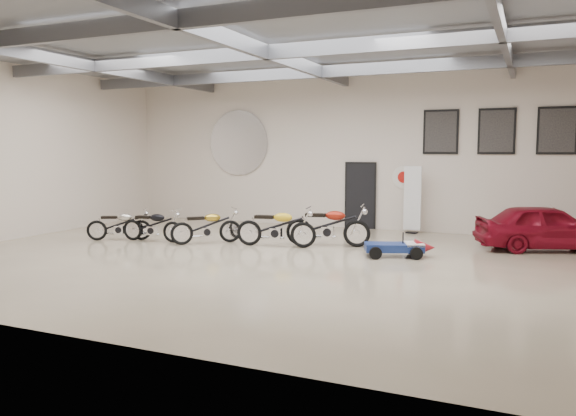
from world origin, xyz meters
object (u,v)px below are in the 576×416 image
at_px(motorcycle_yellow, 276,226).
at_px(go_kart, 400,244).
at_px(motorcycle_red, 328,225).
at_px(motorcycle_black, 152,225).
at_px(banner_stand, 412,201).
at_px(motorcycle_gold, 206,226).
at_px(vintage_car, 546,227).
at_px(motorcycle_silver, 119,224).

xyz_separation_m(motorcycle_yellow, go_kart, (3.33, -0.10, -0.24)).
bearing_deg(motorcycle_red, motorcycle_black, -176.56).
xyz_separation_m(banner_stand, motorcycle_gold, (-4.78, -4.17, -0.50)).
bearing_deg(motorcycle_black, motorcycle_yellow, 4.14).
bearing_deg(motorcycle_yellow, vintage_car, 9.63).
relative_size(motorcycle_yellow, vintage_car, 0.61).
bearing_deg(motorcycle_red, motorcycle_yellow, -163.63).
relative_size(motorcycle_black, motorcycle_red, 0.82).
distance_m(motorcycle_yellow, motorcycle_red, 1.38).
bearing_deg(motorcycle_gold, banner_stand, -1.34).
relative_size(motorcycle_silver, motorcycle_yellow, 0.84).
height_order(banner_stand, go_kart, banner_stand).
bearing_deg(go_kart, banner_stand, 76.01).
bearing_deg(banner_stand, motorcycle_yellow, -117.40).
distance_m(motorcycle_silver, motorcycle_red, 5.93).
relative_size(motorcycle_black, motorcycle_gold, 0.96).
xyz_separation_m(motorcycle_gold, go_kart, (5.28, 0.23, -0.19)).
bearing_deg(vintage_car, motorcycle_gold, 86.17).
distance_m(motorcycle_black, motorcycle_yellow, 3.58).
bearing_deg(banner_stand, motorcycle_gold, -129.90).
relative_size(go_kart, vintage_car, 0.49).
height_order(motorcycle_gold, motorcycle_red, motorcycle_red).
xyz_separation_m(banner_stand, motorcycle_yellow, (-2.83, -3.84, -0.45)).
bearing_deg(motorcycle_black, motorcycle_red, 9.11).
relative_size(motorcycle_red, vintage_car, 0.64).
relative_size(motorcycle_silver, motorcycle_black, 0.97).
distance_m(motorcycle_yellow, go_kart, 3.34).
bearing_deg(go_kart, motorcycle_yellow, 157.01).
height_order(motorcycle_black, motorcycle_gold, motorcycle_gold).
xyz_separation_m(motorcycle_red, vintage_car, (5.33, 1.69, 0.02)).
height_order(motorcycle_black, motorcycle_red, motorcycle_red).
xyz_separation_m(motorcycle_black, go_kart, (6.85, 0.53, -0.17)).
bearing_deg(go_kart, motorcycle_gold, 161.21).
bearing_deg(banner_stand, vintage_car, -12.98).
bearing_deg(banner_stand, motorcycle_black, -135.89).
relative_size(motorcycle_gold, vintage_car, 0.55).
height_order(banner_stand, vintage_car, banner_stand).
relative_size(banner_stand, motorcycle_black, 1.10).
relative_size(motorcycle_silver, go_kart, 1.04).
distance_m(motorcycle_black, vintage_car, 10.50).
height_order(banner_stand, motorcycle_yellow, banner_stand).
distance_m(motorcycle_red, vintage_car, 5.59).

